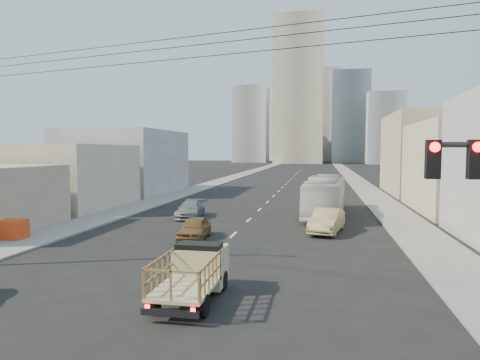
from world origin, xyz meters
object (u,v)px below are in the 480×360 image
(sedan_brown, at_px, (194,228))
(sedan_grey, at_px, (190,209))
(city_bus, at_px, (325,196))
(sedan_tan, at_px, (327,221))
(flatbed_pickup, at_px, (193,270))
(crate_stack, at_px, (10,229))

(sedan_brown, height_order, sedan_grey, sedan_brown)
(city_bus, xyz_separation_m, sedan_grey, (-10.82, -3.42, -0.99))
(sedan_tan, bearing_deg, flatbed_pickup, -98.27)
(flatbed_pickup, relative_size, crate_stack, 2.45)
(crate_stack, bearing_deg, sedan_tan, 18.09)
(flatbed_pickup, xyz_separation_m, sedan_brown, (-3.07, 10.33, -0.42))
(city_bus, bearing_deg, sedan_brown, -120.37)
(sedan_brown, height_order, sedan_tan, sedan_tan)
(flatbed_pickup, distance_m, sedan_tan, 14.87)
(sedan_brown, xyz_separation_m, crate_stack, (-10.89, -2.54, 0.02))
(sedan_tan, height_order, sedan_grey, sedan_tan)
(flatbed_pickup, bearing_deg, sedan_grey, 107.68)
(flatbed_pickup, distance_m, city_bus, 22.33)
(sedan_grey, bearing_deg, sedan_brown, -76.63)
(sedan_grey, xyz_separation_m, crate_stack, (-8.11, -10.55, 0.02))
(sedan_tan, height_order, crate_stack, sedan_tan)
(sedan_brown, bearing_deg, city_bus, 51.38)
(flatbed_pickup, distance_m, crate_stack, 15.99)
(flatbed_pickup, height_order, city_bus, city_bus)
(city_bus, bearing_deg, flatbed_pickup, -98.13)
(city_bus, distance_m, sedan_tan, 7.82)
(sedan_tan, xyz_separation_m, sedan_grey, (-10.87, 4.35, -0.13))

